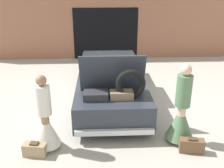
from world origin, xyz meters
TOP-DOWN VIEW (x-y plane):
  - ground_plane at (0.00, 0.00)m, footprint 40.00×40.00m
  - garage_wall_back at (0.00, 4.36)m, footprint 12.00×0.14m
  - car at (0.00, -0.01)m, footprint 1.83×4.78m
  - person_left at (-1.41, -2.45)m, footprint 0.57×0.57m
  - person_right at (1.41, -2.35)m, footprint 0.60×0.60m
  - suitcase_beside_left_person at (-1.61, -2.71)m, footprint 0.49×0.28m
  - suitcase_beside_right_person at (1.55, -2.76)m, footprint 0.52×0.27m

SIDE VIEW (x-z plane):
  - ground_plane at x=0.00m, z-range 0.00..0.00m
  - suitcase_beside_left_person at x=-1.61m, z-range -0.01..0.28m
  - suitcase_beside_right_person at x=1.55m, z-range -0.01..0.31m
  - car at x=0.00m, z-range -0.30..1.43m
  - person_left at x=-1.41m, z-range -0.23..1.38m
  - person_right at x=1.41m, z-range -0.25..1.50m
  - garage_wall_back at x=0.00m, z-range -0.01..2.79m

